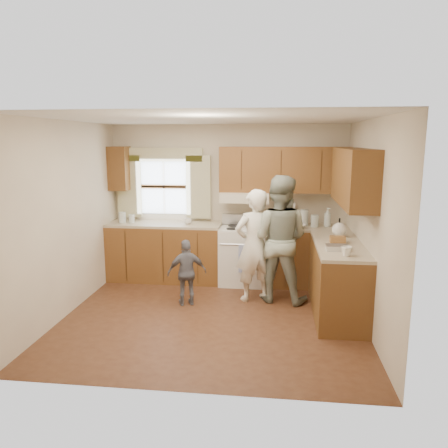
# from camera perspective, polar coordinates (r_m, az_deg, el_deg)

# --- Properties ---
(room) EXTENTS (3.80, 3.80, 3.80)m
(room) POSITION_cam_1_polar(r_m,az_deg,el_deg) (5.42, -1.55, 0.27)
(room) COLOR #422314
(room) RESTS_ON ground
(kitchen_fixtures) EXTENTS (3.80, 2.25, 2.15)m
(kitchen_fixtures) POSITION_cam_1_polar(r_m,az_deg,el_deg) (6.51, 5.21, -1.68)
(kitchen_fixtures) COLOR #4E2D10
(kitchen_fixtures) RESTS_ON ground
(stove) EXTENTS (0.76, 0.67, 1.07)m
(stove) POSITION_cam_1_polar(r_m,az_deg,el_deg) (6.96, 2.65, -3.97)
(stove) COLOR silver
(stove) RESTS_ON ground
(woman_left) EXTENTS (0.69, 0.61, 1.59)m
(woman_left) POSITION_cam_1_polar(r_m,az_deg,el_deg) (6.14, 3.97, -2.82)
(woman_left) COLOR white
(woman_left) RESTS_ON ground
(woman_right) EXTENTS (1.00, 0.86, 1.78)m
(woman_right) POSITION_cam_1_polar(r_m,az_deg,el_deg) (6.15, 7.15, -1.95)
(woman_right) COLOR #294332
(woman_right) RESTS_ON ground
(child) EXTENTS (0.58, 0.39, 0.92)m
(child) POSITION_cam_1_polar(r_m,az_deg,el_deg) (6.05, -4.85, -6.34)
(child) COLOR slate
(child) RESTS_ON ground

